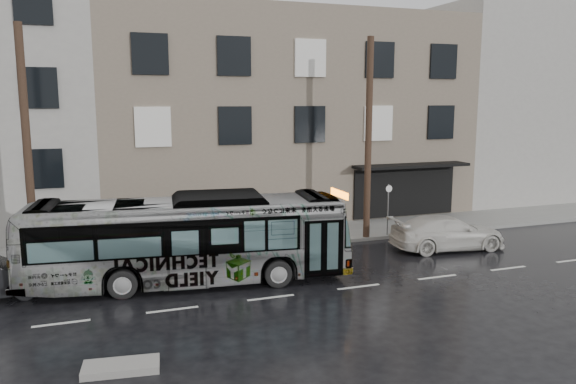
% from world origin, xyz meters
% --- Properties ---
extents(ground, '(120.00, 120.00, 0.00)m').
position_xyz_m(ground, '(0.00, 0.00, 0.00)').
color(ground, black).
rests_on(ground, ground).
extents(sidewalk, '(90.00, 3.60, 0.15)m').
position_xyz_m(sidewalk, '(0.00, 4.90, 0.07)').
color(sidewalk, gray).
rests_on(sidewalk, ground).
extents(building_taupe, '(20.00, 12.00, 11.00)m').
position_xyz_m(building_taupe, '(5.00, 12.70, 5.50)').
color(building_taupe, '#796D5D').
rests_on(building_taupe, ground).
extents(building_filler, '(18.00, 12.00, 12.00)m').
position_xyz_m(building_filler, '(24.00, 12.70, 6.00)').
color(building_filler, '#A2A099').
rests_on(building_filler, ground).
extents(utility_pole_front, '(0.30, 0.30, 9.00)m').
position_xyz_m(utility_pole_front, '(6.50, 3.30, 4.65)').
color(utility_pole_front, '#3C291E').
rests_on(utility_pole_front, sidewalk).
extents(utility_pole_rear, '(0.30, 0.30, 9.00)m').
position_xyz_m(utility_pole_rear, '(-7.50, 3.30, 4.65)').
color(utility_pole_rear, '#3C291E').
rests_on(utility_pole_rear, sidewalk).
extents(sign_post, '(0.06, 0.06, 2.40)m').
position_xyz_m(sign_post, '(7.60, 3.30, 1.35)').
color(sign_post, slate).
rests_on(sign_post, sidewalk).
extents(bus, '(11.56, 4.00, 3.16)m').
position_xyz_m(bus, '(-2.26, -0.07, 1.58)').
color(bus, '#B2B2B2').
rests_on(bus, ground).
extents(white_sedan, '(5.20, 2.55, 1.46)m').
position_xyz_m(white_sedan, '(9.08, 0.72, 0.73)').
color(white_sedan, beige).
rests_on(white_sedan, ground).
extents(slush_pile, '(1.89, 1.02, 0.18)m').
position_xyz_m(slush_pile, '(-4.92, -6.06, 0.09)').
color(slush_pile, gray).
rests_on(slush_pile, ground).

